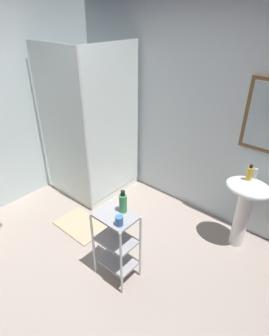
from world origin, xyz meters
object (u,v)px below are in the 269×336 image
at_px(shower_stall, 92,161).
at_px(hand_soap_bottle, 250,173).
at_px(storage_cart, 116,241).
at_px(body_wash_bottle_green, 123,203).
at_px(rinse_cup, 119,221).
at_px(pedestal_sink, 245,201).
at_px(bath_mat, 81,225).

height_order(shower_stall, hand_soap_bottle, shower_stall).
height_order(shower_stall, storage_cart, shower_stall).
relative_size(shower_stall, body_wash_bottle_green, 9.20).
xyz_separation_m(body_wash_bottle_green, rinse_cup, (0.10, -0.15, -0.05)).
xyz_separation_m(shower_stall, storage_cart, (1.30, -0.85, -0.03)).
height_order(pedestal_sink, body_wash_bottle_green, body_wash_bottle_green).
bearing_deg(bath_mat, rinse_cup, -16.29).
relative_size(shower_stall, rinse_cup, 22.97).
xyz_separation_m(pedestal_sink, storage_cart, (-0.71, -1.18, -0.14)).
distance_m(hand_soap_bottle, bath_mat, 2.01).
xyz_separation_m(hand_soap_bottle, body_wash_bottle_green, (-0.67, -1.13, -0.05)).
relative_size(shower_stall, hand_soap_bottle, 11.68).
height_order(storage_cart, body_wash_bottle_green, body_wash_bottle_green).
bearing_deg(rinse_cup, hand_soap_bottle, 65.96).
relative_size(pedestal_sink, rinse_cup, 9.30).
bearing_deg(shower_stall, pedestal_sink, 9.23).
bearing_deg(hand_soap_bottle, rinse_cup, -114.04).
bearing_deg(shower_stall, hand_soap_bottle, 10.32).
relative_size(pedestal_sink, storage_cart, 1.09).
height_order(hand_soap_bottle, body_wash_bottle_green, hand_soap_bottle).
relative_size(rinse_cup, bath_mat, 0.15).
distance_m(storage_cart, body_wash_bottle_green, 0.41).
xyz_separation_m(storage_cart, bath_mat, (-0.83, 0.21, -0.43)).
relative_size(storage_cart, body_wash_bottle_green, 3.40).
height_order(pedestal_sink, storage_cart, pedestal_sink).
distance_m(shower_stall, hand_soap_bottle, 2.05).
height_order(rinse_cup, bath_mat, rinse_cup).
bearing_deg(rinse_cup, pedestal_sink, 64.15).
bearing_deg(storage_cart, pedestal_sink, 58.85).
bearing_deg(hand_soap_bottle, body_wash_bottle_green, -120.65).
bearing_deg(body_wash_bottle_green, rinse_cup, -57.38).
bearing_deg(storage_cart, body_wash_bottle_green, 81.49).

